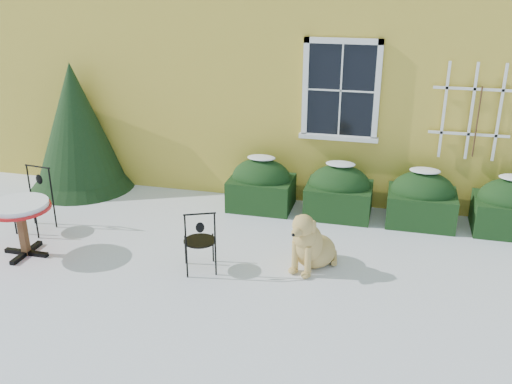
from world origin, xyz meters
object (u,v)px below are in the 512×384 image
(evergreen_shrub, at_px, (78,139))
(patio_chair_near, at_px, (200,240))
(bistro_table, at_px, (20,212))
(patio_chair_far, at_px, (34,200))
(dog, at_px, (310,245))

(evergreen_shrub, height_order, patio_chair_near, evergreen_shrub)
(bistro_table, distance_m, patio_chair_far, 0.86)
(evergreen_shrub, bearing_deg, dog, -23.81)
(bistro_table, height_order, dog, dog)
(bistro_table, xyz_separation_m, dog, (3.96, 0.61, -0.32))
(bistro_table, bearing_deg, evergreen_shrub, 103.08)
(bistro_table, height_order, patio_chair_near, patio_chair_near)
(patio_chair_far, bearing_deg, patio_chair_near, -5.67)
(patio_chair_far, relative_size, dog, 1.07)
(evergreen_shrub, relative_size, patio_chair_near, 2.52)
(patio_chair_near, relative_size, patio_chair_far, 0.91)
(patio_chair_far, bearing_deg, dog, 3.88)
(patio_chair_near, xyz_separation_m, dog, (1.40, 0.43, -0.10))
(patio_chair_far, bearing_deg, bistro_table, -61.35)
(bistro_table, bearing_deg, patio_chair_near, 3.87)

